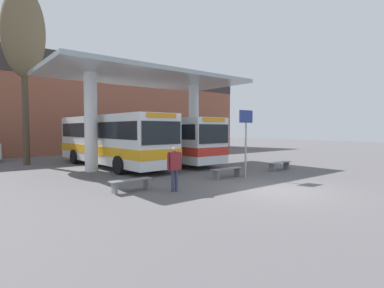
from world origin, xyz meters
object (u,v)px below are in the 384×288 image
waiting_bench_far_platform (227,171)px  pedestrian_waiting (174,164)px  waiting_bench_near_pillar (131,183)px  transit_bus_center_bay (162,138)px  waiting_bench_mid_platform (279,164)px  info_sign_platform (246,130)px  transit_bus_left_bay (112,138)px  poplar_tree_behind_left (23,34)px

waiting_bench_far_platform → pedestrian_waiting: bearing=-165.0°
waiting_bench_near_pillar → transit_bus_center_bay: bearing=50.0°
waiting_bench_near_pillar → waiting_bench_far_platform: same height
waiting_bench_mid_platform → pedestrian_waiting: bearing=-172.8°
transit_bus_center_bay → info_sign_platform: info_sign_platform is taller
transit_bus_left_bay → waiting_bench_near_pillar: transit_bus_left_bay is taller
waiting_bench_far_platform → pedestrian_waiting: size_ratio=1.09×
transit_bus_center_bay → poplar_tree_behind_left: (-7.84, 4.42, 6.86)m
waiting_bench_near_pillar → waiting_bench_far_platform: bearing=0.0°
transit_bus_left_bay → waiting_bench_mid_platform: 10.44m
waiting_bench_far_platform → info_sign_platform: bearing=-49.1°
waiting_bench_mid_platform → poplar_tree_behind_left: bearing=132.2°
transit_bus_center_bay → waiting_bench_far_platform: bearing=79.6°
waiting_bench_mid_platform → poplar_tree_behind_left: (-10.96, 12.09, 8.23)m
transit_bus_left_bay → waiting_bench_near_pillar: bearing=68.6°
transit_bus_left_bay → poplar_tree_behind_left: poplar_tree_behind_left is taller
transit_bus_center_bay → pedestrian_waiting: 10.14m
poplar_tree_behind_left → transit_bus_left_bay: bearing=-47.4°
poplar_tree_behind_left → waiting_bench_mid_platform: bearing=-47.8°
info_sign_platform → poplar_tree_behind_left: poplar_tree_behind_left is taller
transit_bus_center_bay → pedestrian_waiting: (-5.15, -8.71, -0.67)m
pedestrian_waiting → transit_bus_left_bay: bearing=86.7°
transit_bus_left_bay → pedestrian_waiting: bearing=78.8°
transit_bus_center_bay → waiting_bench_near_pillar: transit_bus_center_bay is taller
transit_bus_center_bay → waiting_bench_near_pillar: (-6.44, -7.67, -1.37)m
waiting_bench_near_pillar → poplar_tree_behind_left: bearing=96.6°
info_sign_platform → pedestrian_waiting: info_sign_platform is taller
transit_bus_center_bay → waiting_bench_far_platform: (-1.23, -7.67, -1.37)m
pedestrian_waiting → waiting_bench_far_platform: bearing=20.5°
transit_bus_left_bay → pedestrian_waiting: 8.88m
poplar_tree_behind_left → info_sign_platform: bearing=-60.6°
waiting_bench_mid_platform → info_sign_platform: bearing=-169.7°
waiting_bench_near_pillar → pedestrian_waiting: pedestrian_waiting is taller
transit_bus_left_bay → waiting_bench_far_platform: (2.57, -7.69, -1.44)m
transit_bus_left_bay → transit_bus_center_bay: 3.80m
waiting_bench_mid_platform → poplar_tree_behind_left: poplar_tree_behind_left is taller
waiting_bench_mid_platform → pedestrian_waiting: size_ratio=1.03×
info_sign_platform → poplar_tree_behind_left: bearing=119.4°
transit_bus_left_bay → pedestrian_waiting: (-1.35, -8.74, -0.75)m
transit_bus_center_bay → pedestrian_waiting: size_ratio=6.28×
transit_bus_left_bay → transit_bus_center_bay: (3.80, -0.03, -0.07)m
waiting_bench_far_platform → transit_bus_left_bay: bearing=108.5°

